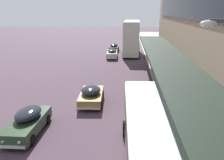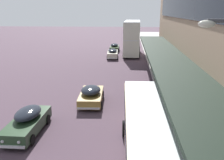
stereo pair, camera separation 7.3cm
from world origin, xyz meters
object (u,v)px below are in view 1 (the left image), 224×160
Objects in this scene: transit_bus_kerbside_front at (152,137)px; transit_bus_kerbside_rear at (132,37)px; sedan_second_mid at (112,53)px; sedan_oncoming_front at (28,121)px; sedan_lead_mid at (91,95)px; sedan_second_near at (114,47)px.

transit_bus_kerbside_rear is (-0.67, 33.13, 1.37)m from transit_bus_kerbside_front.
transit_bus_kerbside_rear is 1.93× the size of sedan_second_mid.
sedan_oncoming_front reaches higher than sedan_second_mid.
sedan_second_mid is 1.12× the size of sedan_lead_mid.
transit_bus_kerbside_rear is 5.65m from sedan_second_near.
sedan_lead_mid is at bearing -91.01° from sedan_second_mid.
transit_bus_kerbside_rear is at bearing 91.15° from transit_bus_kerbside_front.
sedan_oncoming_front reaches higher than sedan_lead_mid.
sedan_second_near is 6.97m from sedan_second_mid.
sedan_lead_mid reaches higher than sedan_second_near.
transit_bus_kerbside_rear is 2.00× the size of sedan_oncoming_front.
transit_bus_kerbside_rear reaches higher than transit_bus_kerbside_front.
transit_bus_kerbside_front is at bearing -83.85° from sedan_second_near.
sedan_oncoming_front reaches higher than sedan_second_near.
transit_bus_kerbside_rear reaches higher than sedan_second_near.
sedan_oncoming_front is at bearing -120.81° from sedan_lead_mid.
sedan_second_mid is at bearing 82.19° from sedan_oncoming_front.
sedan_lead_mid is (-0.27, -28.06, 0.01)m from sedan_second_near.
sedan_lead_mid is 0.93× the size of sedan_oncoming_front.
sedan_lead_mid is 6.40m from sedan_oncoming_front.
transit_bus_kerbside_front is 2.31× the size of sedan_lead_mid.
transit_bus_kerbside_rear is at bearing 81.56° from sedan_lead_mid.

